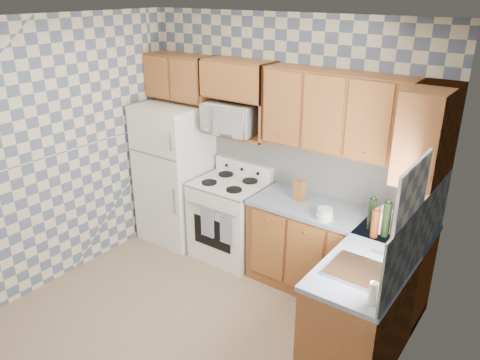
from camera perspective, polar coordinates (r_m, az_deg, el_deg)
name	(u,v)px	position (r m, az deg, el deg)	size (l,w,h in m)	color
floor	(188,329)	(4.56, -6.35, -17.58)	(3.40, 3.40, 0.00)	#7F6A4E
back_wall	(283,146)	(5.03, 5.24, 4.20)	(3.40, 0.02, 2.70)	slate
right_wall	(385,263)	(3.06, 17.31, -9.67)	(0.02, 3.20, 2.70)	slate
backsplash_back	(315,167)	(4.89, 9.13, 1.60)	(2.60, 0.01, 0.56)	silver
backsplash_right	(419,233)	(3.81, 20.99, -6.03)	(0.01, 1.60, 0.56)	silver
refrigerator	(175,174)	(5.67, -7.90, 0.77)	(0.75, 0.70, 1.68)	white
stove_body	(230,220)	(5.37, -1.21, -4.89)	(0.76, 0.65, 0.90)	white
cooktop	(230,183)	(5.18, -1.26, -0.42)	(0.76, 0.65, 0.03)	silver
backguard	(244,168)	(5.35, 0.51, 1.45)	(0.76, 0.08, 0.17)	white
dish_towel_left	(207,222)	(5.11, -4.00, -5.12)	(0.17, 0.03, 0.35)	navy
dish_towel_right	(227,229)	(4.96, -1.63, -5.97)	(0.17, 0.03, 0.35)	navy
base_cabinets_back	(335,255)	(4.83, 11.49, -8.95)	(1.75, 0.60, 0.88)	brown
base_cabinets_right	(371,301)	(4.27, 15.72, -14.04)	(0.60, 1.60, 0.88)	brown
countertop_back	(338,214)	(4.60, 11.91, -4.09)	(1.77, 0.63, 0.04)	gray
countertop_right	(377,255)	(4.02, 16.35, -8.74)	(0.63, 1.60, 0.04)	gray
upper_cabinets_back	(354,115)	(4.40, 13.67, 7.75)	(1.75, 0.33, 0.74)	brown
upper_cabinets_fridge	(180,77)	(5.50, -7.31, 12.39)	(0.82, 0.33, 0.50)	brown
upper_cabinets_right	(428,133)	(4.02, 21.96, 5.35)	(0.33, 0.70, 0.74)	brown
microwave_shelf	(238,134)	(5.12, -0.22, 5.62)	(0.80, 0.33, 0.03)	brown
microwave	(231,118)	(5.07, -1.05, 7.53)	(0.58, 0.39, 0.32)	white
sink	(361,272)	(3.72, 14.53, -10.80)	(0.48, 0.40, 0.03)	#B7B7BC
window	(408,221)	(3.40, 19.84, -4.69)	(0.02, 0.66, 0.86)	white
bottle_0	(386,219)	(4.21, 17.41, -4.60)	(0.07, 0.07, 0.32)	black
bottle_1	(395,226)	(4.14, 18.41, -5.38)	(0.07, 0.07, 0.30)	black
bottle_2	(405,225)	(4.22, 19.47, -5.14)	(0.07, 0.07, 0.27)	#5A250D
bottle_3	(375,223)	(4.19, 16.14, -5.11)	(0.07, 0.07, 0.25)	#5A250D
bottle_4	(372,214)	(4.31, 15.78, -3.98)	(0.07, 0.07, 0.29)	black
knife_block	(299,190)	(4.75, 7.26, -1.24)	(0.10, 0.10, 0.21)	brown
electric_kettle	(383,221)	(4.31, 17.06, -4.76)	(0.16, 0.16, 0.20)	white
food_containers	(325,214)	(4.41, 10.30, -4.09)	(0.16, 0.16, 0.11)	beige
soap_bottle	(373,294)	(3.38, 15.92, -13.17)	(0.06, 0.06, 0.17)	beige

